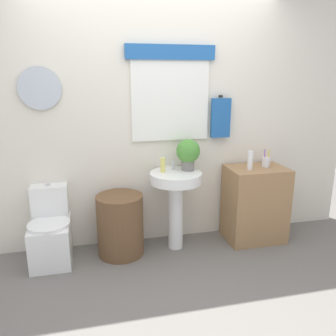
% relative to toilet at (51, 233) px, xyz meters
% --- Properties ---
extents(ground_plane, '(8.00, 8.00, 0.00)m').
position_rel_toilet_xyz_m(ground_plane, '(1.04, -0.88, -0.28)').
color(ground_plane, slate).
extents(back_wall, '(4.40, 0.18, 2.60)m').
position_rel_toilet_xyz_m(back_wall, '(1.05, 0.27, 1.03)').
color(back_wall, silver).
rests_on(back_wall, ground_plane).
extents(toilet, '(0.38, 0.51, 0.73)m').
position_rel_toilet_xyz_m(toilet, '(0.00, 0.00, 0.00)').
color(toilet, white).
rests_on(toilet, ground_plane).
extents(laundry_hamper, '(0.45, 0.45, 0.61)m').
position_rel_toilet_xyz_m(laundry_hamper, '(0.65, -0.03, 0.03)').
color(laundry_hamper, brown).
rests_on(laundry_hamper, ground_plane).
extents(pedestal_sink, '(0.51, 0.51, 0.80)m').
position_rel_toilet_xyz_m(pedestal_sink, '(1.21, -0.03, 0.32)').
color(pedestal_sink, white).
rests_on(pedestal_sink, ground_plane).
extents(faucet, '(0.03, 0.03, 0.10)m').
position_rel_toilet_xyz_m(faucet, '(1.21, 0.09, 0.58)').
color(faucet, silver).
rests_on(faucet, pedestal_sink).
extents(wooden_cabinet, '(0.60, 0.44, 0.80)m').
position_rel_toilet_xyz_m(wooden_cabinet, '(2.09, -0.03, 0.12)').
color(wooden_cabinet, '#9E754C').
rests_on(wooden_cabinet, ground_plane).
extents(soap_bottle, '(0.05, 0.05, 0.14)m').
position_rel_toilet_xyz_m(soap_bottle, '(1.09, 0.02, 0.60)').
color(soap_bottle, '#DBD166').
rests_on(soap_bottle, pedestal_sink).
extents(potted_plant, '(0.24, 0.24, 0.32)m').
position_rel_toilet_xyz_m(potted_plant, '(1.35, 0.03, 0.71)').
color(potted_plant, slate).
rests_on(potted_plant, pedestal_sink).
extents(lotion_bottle, '(0.05, 0.05, 0.19)m').
position_rel_toilet_xyz_m(lotion_bottle, '(1.98, -0.07, 0.62)').
color(lotion_bottle, white).
rests_on(lotion_bottle, wooden_cabinet).
extents(toothbrush_cup, '(0.08, 0.08, 0.18)m').
position_rel_toilet_xyz_m(toothbrush_cup, '(2.19, -0.01, 0.57)').
color(toothbrush_cup, silver).
rests_on(toothbrush_cup, wooden_cabinet).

